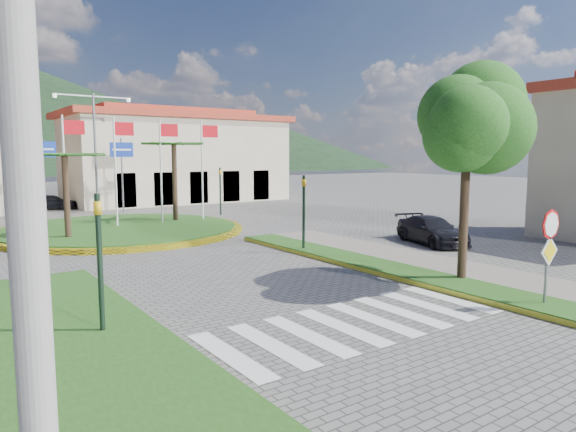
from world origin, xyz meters
TOP-DOWN VIEW (x-y plane):
  - ground at (0.00, 0.00)m, footprint 160.00×160.00m
  - sidewalk_right at (6.00, 2.00)m, footprint 4.00×28.00m
  - verge_right at (4.80, 2.00)m, footprint 1.60×28.00m
  - median_left at (-6.50, 6.00)m, footprint 5.00×14.00m
  - crosswalk at (0.00, 4.00)m, footprint 8.00×3.00m
  - roundabout_island at (0.00, 22.00)m, footprint 12.70×12.70m
  - stop_sign at (4.90, 1.96)m, footprint 0.80×0.11m
  - deciduous_tree at (5.50, 5.00)m, footprint 3.60×3.60m
  - utility_pole at (-7.50, 0.00)m, footprint 0.32×0.32m
  - traffic_light_left at (-5.20, 6.50)m, footprint 0.15×0.18m
  - traffic_light_right at (4.50, 12.00)m, footprint 0.15×0.18m
  - traffic_light_far at (8.00, 26.00)m, footprint 0.18×0.15m
  - direction_sign_west at (-2.00, 30.97)m, footprint 1.60×0.14m
  - direction_sign_east at (3.00, 30.97)m, footprint 1.60×0.14m
  - street_lamp_centre at (1.00, 30.00)m, footprint 4.80×0.16m
  - building_right at (10.00, 38.00)m, footprint 19.08×9.54m
  - hill_far_mid at (15.00, 160.00)m, footprint 180.00×180.00m
  - hill_far_east at (70.00, 135.00)m, footprint 120.00×120.00m
  - car_dark_a at (-0.60, 36.34)m, footprint 3.60×2.17m
  - car_dark_b at (5.62, 34.71)m, footprint 4.13×2.30m
  - car_side_right at (10.54, 10.30)m, footprint 2.91×4.56m

SIDE VIEW (x-z plane):
  - ground at x=0.00m, z-range 0.00..0.00m
  - crosswalk at x=0.00m, z-range 0.00..0.01m
  - sidewalk_right at x=6.00m, z-range 0.00..0.15m
  - verge_right at x=4.80m, z-range 0.00..0.18m
  - median_left at x=-6.50m, z-range 0.00..0.18m
  - roundabout_island at x=0.00m, z-range -2.83..3.17m
  - car_dark_a at x=-0.60m, z-range 0.00..1.15m
  - car_side_right at x=10.54m, z-range 0.00..1.23m
  - car_dark_b at x=5.62m, z-range 0.00..1.29m
  - stop_sign at x=4.90m, z-range 0.47..3.12m
  - traffic_light_left at x=-5.20m, z-range 0.34..3.54m
  - traffic_light_right at x=4.50m, z-range 0.34..3.54m
  - traffic_light_far at x=8.00m, z-range 0.34..3.54m
  - direction_sign_west at x=-2.00m, z-range 0.93..6.13m
  - direction_sign_east at x=3.00m, z-range 0.93..6.13m
  - building_right at x=10.00m, z-range -0.12..7.93m
  - street_lamp_centre at x=1.00m, z-range 0.50..8.50m
  - utility_pole at x=-7.50m, z-range 0.00..9.00m
  - deciduous_tree at x=5.50m, z-range 1.78..8.58m
  - hill_far_east at x=70.00m, z-range 0.00..18.00m
  - hill_far_mid at x=15.00m, z-range 0.00..30.00m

